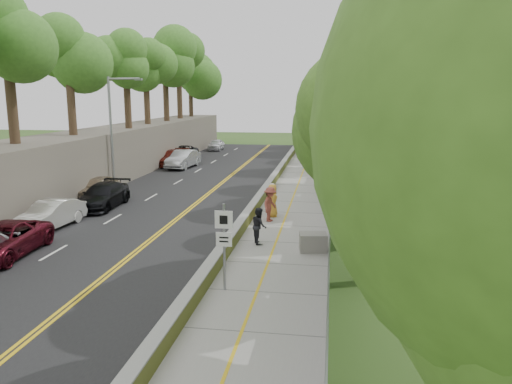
{
  "coord_description": "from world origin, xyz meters",
  "views": [
    {
      "loc": [
        4.61,
        -19.21,
        6.82
      ],
      "look_at": [
        0.5,
        8.0,
        1.4
      ],
      "focal_mm": 35.0,
      "sensor_mm": 36.0,
      "label": 1
    }
  ],
  "objects_px": {
    "streetlight": "(114,126)",
    "concrete_block": "(313,242)",
    "car_1": "(50,215)",
    "construction_barrel": "(322,174)",
    "signpost": "(224,238)",
    "painter_0": "(272,200)",
    "person_far": "(321,159)",
    "car_2": "(2,241)"
  },
  "relations": [
    {
      "from": "construction_barrel",
      "to": "painter_0",
      "type": "height_order",
      "value": "painter_0"
    },
    {
      "from": "streetlight",
      "to": "concrete_block",
      "type": "xyz_separation_m",
      "value": [
        14.41,
        -12.07,
        -4.2
      ]
    },
    {
      "from": "concrete_block",
      "to": "person_far",
      "type": "bearing_deg",
      "value": 90.58
    },
    {
      "from": "signpost",
      "to": "concrete_block",
      "type": "distance_m",
      "value": 5.93
    },
    {
      "from": "construction_barrel",
      "to": "person_far",
      "type": "bearing_deg",
      "value": 92.11
    },
    {
      "from": "streetlight",
      "to": "signpost",
      "type": "xyz_separation_m",
      "value": [
        11.51,
        -17.02,
        -2.68
      ]
    },
    {
      "from": "car_2",
      "to": "painter_0",
      "type": "bearing_deg",
      "value": 36.3
    },
    {
      "from": "person_far",
      "to": "car_2",
      "type": "bearing_deg",
      "value": 79.49
    },
    {
      "from": "concrete_block",
      "to": "signpost",
      "type": "bearing_deg",
      "value": -120.36
    },
    {
      "from": "streetlight",
      "to": "car_2",
      "type": "relative_size",
      "value": 1.58
    },
    {
      "from": "streetlight",
      "to": "signpost",
      "type": "distance_m",
      "value": 20.72
    },
    {
      "from": "signpost",
      "to": "concrete_block",
      "type": "height_order",
      "value": "signpost"
    },
    {
      "from": "car_1",
      "to": "painter_0",
      "type": "xyz_separation_m",
      "value": [
        10.96,
        4.14,
        0.21
      ]
    },
    {
      "from": "construction_barrel",
      "to": "concrete_block",
      "type": "bearing_deg",
      "value": -89.99
    },
    {
      "from": "construction_barrel",
      "to": "car_1",
      "type": "height_order",
      "value": "car_1"
    },
    {
      "from": "painter_0",
      "to": "car_1",
      "type": "bearing_deg",
      "value": 96.73
    },
    {
      "from": "painter_0",
      "to": "person_far",
      "type": "distance_m",
      "value": 19.44
    },
    {
      "from": "construction_barrel",
      "to": "streetlight",
      "type": "bearing_deg",
      "value": -156.42
    },
    {
      "from": "signpost",
      "to": "painter_0",
      "type": "relative_size",
      "value": 1.69
    },
    {
      "from": "construction_barrel",
      "to": "person_far",
      "type": "xyz_separation_m",
      "value": [
        -0.25,
        6.9,
        0.33
      ]
    },
    {
      "from": "signpost",
      "to": "streetlight",
      "type": "bearing_deg",
      "value": 124.08
    },
    {
      "from": "painter_0",
      "to": "signpost",
      "type": "bearing_deg",
      "value": 163.92
    },
    {
      "from": "car_1",
      "to": "construction_barrel",
      "type": "bearing_deg",
      "value": 56.21
    },
    {
      "from": "person_far",
      "to": "concrete_block",
      "type": "bearing_deg",
      "value": 104.46
    },
    {
      "from": "streetlight",
      "to": "car_1",
      "type": "relative_size",
      "value": 1.84
    },
    {
      "from": "construction_barrel",
      "to": "concrete_block",
      "type": "xyz_separation_m",
      "value": [
        0.0,
        -18.35,
        -0.1
      ]
    },
    {
      "from": "streetlight",
      "to": "person_far",
      "type": "xyz_separation_m",
      "value": [
        14.15,
        13.19,
        -3.77
      ]
    },
    {
      "from": "car_1",
      "to": "painter_0",
      "type": "distance_m",
      "value": 11.72
    },
    {
      "from": "construction_barrel",
      "to": "concrete_block",
      "type": "distance_m",
      "value": 18.35
    },
    {
      "from": "streetlight",
      "to": "signpost",
      "type": "relative_size",
      "value": 2.58
    },
    {
      "from": "concrete_block",
      "to": "person_far",
      "type": "height_order",
      "value": "person_far"
    },
    {
      "from": "construction_barrel",
      "to": "car_1",
      "type": "xyz_separation_m",
      "value": [
        -13.45,
        -16.55,
        0.21
      ]
    },
    {
      "from": "car_2",
      "to": "painter_0",
      "type": "xyz_separation_m",
      "value": [
        10.45,
        8.69,
        0.22
      ]
    },
    {
      "from": "car_1",
      "to": "painter_0",
      "type": "bearing_deg",
      "value": 26.02
    },
    {
      "from": "streetlight",
      "to": "construction_barrel",
      "type": "xyz_separation_m",
      "value": [
        14.41,
        6.29,
        -4.1
      ]
    },
    {
      "from": "signpost",
      "to": "concrete_block",
      "type": "bearing_deg",
      "value": 59.64
    },
    {
      "from": "painter_0",
      "to": "streetlight",
      "type": "bearing_deg",
      "value": 48.82
    },
    {
      "from": "signpost",
      "to": "car_1",
      "type": "bearing_deg",
      "value": 147.41
    },
    {
      "from": "concrete_block",
      "to": "car_2",
      "type": "height_order",
      "value": "car_2"
    },
    {
      "from": "signpost",
      "to": "painter_0",
      "type": "height_order",
      "value": "signpost"
    },
    {
      "from": "person_far",
      "to": "painter_0",
      "type": "bearing_deg",
      "value": 97.25
    },
    {
      "from": "construction_barrel",
      "to": "person_far",
      "type": "height_order",
      "value": "person_far"
    }
  ]
}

